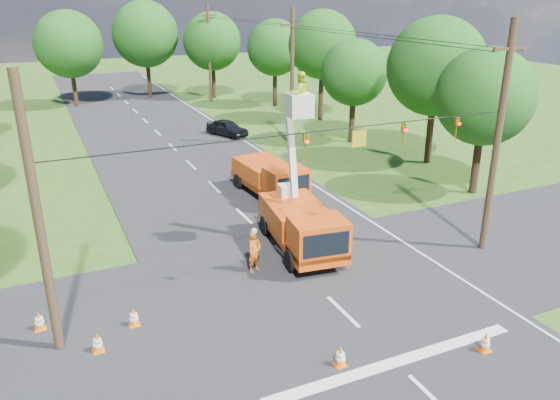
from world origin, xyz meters
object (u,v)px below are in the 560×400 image
traffic_cone_5 (98,342)px  tree_right_a (485,97)px  ground_worker (254,252)px  tree_right_d (322,45)px  bucket_truck (302,216)px  second_truck (270,177)px  traffic_cone_7 (271,172)px  tree_far_a (69,44)px  pole_right_far (209,53)px  traffic_cone_6 (39,321)px  tree_far_c (212,41)px  traffic_cone_4 (134,317)px  traffic_cone_0 (341,356)px  traffic_cone_2 (283,233)px  tree_right_b (436,67)px  traffic_cone_3 (293,193)px  pole_right_near (498,139)px  traffic_cone_1 (485,342)px  tree_right_c (354,73)px  distant_car (227,128)px  tree_right_e (275,48)px  pole_right_mid (292,77)px  pole_left (39,221)px  tree_far_b (145,34)px

traffic_cone_5 → tree_right_a: size_ratio=0.09×
ground_worker → tree_right_d: 30.31m
bucket_truck → second_truck: 7.19m
traffic_cone_7 → tree_far_a: (-8.93, 29.52, 5.83)m
pole_right_far → tree_right_a: bearing=-81.6°
traffic_cone_6 → tree_far_c: size_ratio=0.08×
traffic_cone_4 → traffic_cone_6: 3.18m
traffic_cone_0 → tree_right_d: tree_right_d is taller
tree_right_a → traffic_cone_2: bearing=-174.0°
traffic_cone_0 → tree_right_b: tree_right_b is taller
second_truck → tree_right_b: bearing=4.1°
traffic_cone_3 → pole_right_near: 11.64m
traffic_cone_1 → traffic_cone_3: 15.25m
traffic_cone_3 → tree_right_c: tree_right_c is taller
traffic_cone_1 → traffic_cone_6: (-13.01, 7.27, 0.00)m
pole_right_near → traffic_cone_2: bearing=149.4°
distant_car → traffic_cone_1: bearing=-118.1°
traffic_cone_1 → tree_right_e: bearing=75.2°
traffic_cone_0 → tree_right_c: 28.30m
pole_right_mid → pole_left: 26.91m
tree_far_a → tree_right_e: bearing=-23.1°
ground_worker → traffic_cone_0: (0.09, -6.85, -0.54)m
ground_worker → tree_right_a: bearing=-10.6°
traffic_cone_6 → pole_right_far: (18.53, 38.61, 4.75)m
traffic_cone_0 → pole_left: 10.00m
bucket_truck → pole_right_mid: pole_right_mid is taller
traffic_cone_3 → pole_right_far: size_ratio=0.07×
distant_car → pole_right_mid: pole_right_mid is taller
traffic_cone_7 → bucket_truck: bearing=-106.2°
pole_right_mid → tree_far_b: tree_far_b is taller
traffic_cone_2 → pole_right_mid: (7.85, 15.36, 4.75)m
pole_right_near → traffic_cone_5: bearing=-177.5°
ground_worker → tree_far_a: 41.21m
tree_far_c → tree_right_d: bearing=-70.5°
ground_worker → pole_right_mid: pole_right_mid is taller
traffic_cone_7 → tree_right_a: 13.22m
tree_right_d → pole_right_far: bearing=115.9°
tree_right_e → distant_car: bearing=-130.9°
pole_right_far → tree_right_a: pole_right_far is taller
bucket_truck → tree_right_b: bearing=39.2°
traffic_cone_4 → tree_right_d: (21.84, 26.71, 6.32)m
distant_car → traffic_cone_1: size_ratio=5.42×
tree_far_c → tree_far_a: bearing=176.1°
ground_worker → tree_right_e: tree_right_e is taller
pole_left → tree_right_c: pole_left is taller
bucket_truck → pole_left: size_ratio=0.88×
traffic_cone_2 → traffic_cone_4: size_ratio=1.00×
ground_worker → traffic_cone_3: 8.83m
distant_car → traffic_cone_6: 27.85m
distant_car → tree_right_c: tree_right_c is taller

